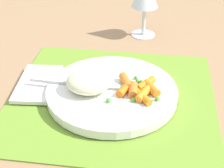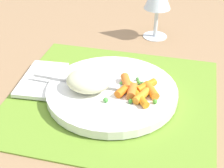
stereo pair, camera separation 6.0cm
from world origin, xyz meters
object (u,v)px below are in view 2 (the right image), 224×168
plate (112,92)px  carrot_portion (137,90)px  napkin (42,79)px  fork (93,84)px  rice_mound (88,81)px

plate → carrot_portion: carrot_portion is taller
plate → napkin: (-0.16, 0.02, -0.00)m
carrot_portion → fork: (-0.09, 0.01, -0.00)m
napkin → plate: bearing=-5.8°
plate → napkin: bearing=174.2°
plate → carrot_portion: (0.05, -0.01, 0.02)m
rice_mound → fork: size_ratio=0.40×
plate → napkin: plate is taller
fork → napkin: 0.12m
plate → carrot_portion: size_ratio=2.82×
plate → fork: (-0.04, 0.00, 0.01)m
plate → napkin: size_ratio=1.88×
rice_mound → fork: 0.02m
carrot_portion → fork: size_ratio=0.43×
carrot_portion → napkin: 0.21m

